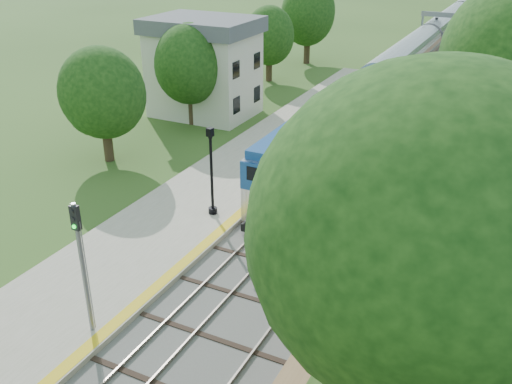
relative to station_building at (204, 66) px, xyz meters
The scene contains 10 objects.
trackbed 34.24m from the station_building, 61.93° to the left, with size 9.50×170.00×0.28m.
platform 16.99m from the station_building, 57.86° to the right, with size 6.40×68.00×0.38m, color gray.
yellow_stripe 18.58m from the station_building, 50.24° to the right, with size 0.55×68.00×0.01m, color gold.
station_building is the anchor object (origin of this frame).
signal_gantry 29.94m from the station_building, 56.62° to the left, with size 8.40×0.38×6.20m.
trees_behind_platform 9.76m from the station_building, 73.13° to the right, with size 7.82×53.32×7.21m.
train 34.36m from the station_building, 65.92° to the left, with size 2.97×98.94×4.37m.
lamppost_far 19.30m from the station_building, 57.60° to the right, with size 0.49×0.49×4.93m.
signal_platform 29.12m from the station_building, 67.60° to the right, with size 0.33×0.26×5.56m.
signal_farside 23.04m from the station_building, 28.76° to the right, with size 0.36×0.28×6.49m.
Camera 1 is at (10.92, -10.09, 14.91)m, focal length 40.00 mm.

